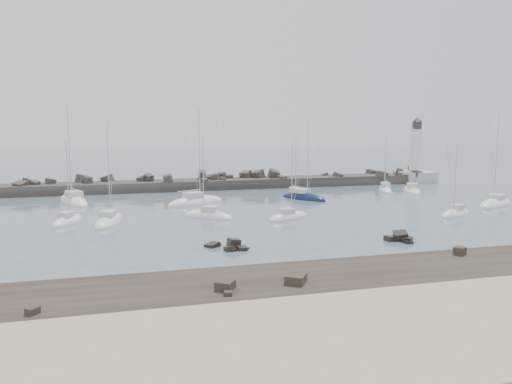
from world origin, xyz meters
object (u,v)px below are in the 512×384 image
(sailboat_10, at_px, (412,191))
(sailboat_13, at_px, (109,222))
(sailboat_4, at_px, (196,203))
(sailboat_12, at_px, (385,190))
(sailboat_6, at_px, (295,195))
(sailboat_1, at_px, (73,202))
(sailboat_7, at_px, (288,218))
(sailboat_8, at_px, (304,198))
(sailboat_3, at_px, (68,221))
(sailboat_9, at_px, (456,214))
(lighthouse, at_px, (415,167))
(sailboat_5, at_px, (208,217))
(sailboat_11, at_px, (495,204))

(sailboat_10, bearing_deg, sailboat_13, -164.16)
(sailboat_4, bearing_deg, sailboat_12, 8.03)
(sailboat_6, bearing_deg, sailboat_1, 176.51)
(sailboat_13, bearing_deg, sailboat_12, 19.74)
(sailboat_6, relative_size, sailboat_7, 1.05)
(sailboat_1, bearing_deg, sailboat_4, -16.70)
(sailboat_8, height_order, sailboat_10, sailboat_8)
(sailboat_1, height_order, sailboat_3, sailboat_1)
(sailboat_10, bearing_deg, sailboat_8, -173.51)
(sailboat_12, bearing_deg, sailboat_13, -160.26)
(sailboat_10, xyz_separation_m, sailboat_12, (-4.04, 2.56, 0.00))
(sailboat_7, xyz_separation_m, sailboat_9, (23.20, -3.69, 0.01))
(lighthouse, distance_m, sailboat_5, 58.52)
(sailboat_1, distance_m, sailboat_13, 19.16)
(sailboat_7, bearing_deg, sailboat_12, 38.69)
(lighthouse, distance_m, sailboat_3, 74.07)
(sailboat_3, relative_size, sailboat_12, 0.97)
(sailboat_5, xyz_separation_m, sailboat_12, (36.45, 17.39, 0.01))
(sailboat_7, bearing_deg, sailboat_1, 143.60)
(sailboat_8, bearing_deg, sailboat_10, 6.49)
(lighthouse, relative_size, sailboat_9, 1.36)
(sailboat_9, bearing_deg, sailboat_13, 171.51)
(sailboat_11, height_order, sailboat_13, sailboat_11)
(sailboat_4, height_order, sailboat_7, sailboat_4)
(sailboat_8, bearing_deg, sailboat_1, 171.42)
(sailboat_8, xyz_separation_m, sailboat_12, (18.08, 5.08, 0.02))
(sailboat_3, height_order, sailboat_13, sailboat_13)
(sailboat_8, bearing_deg, sailboat_9, -52.20)
(sailboat_3, distance_m, sailboat_4, 21.12)
(lighthouse, xyz_separation_m, sailboat_4, (-50.34, -17.29, -2.94))
(sailboat_12, bearing_deg, sailboat_5, -154.49)
(sailboat_9, bearing_deg, lighthouse, 65.31)
(sailboat_4, height_order, sailboat_8, sailboat_4)
(sailboat_3, xyz_separation_m, sailboat_10, (58.49, 13.50, 0.02))
(sailboat_3, height_order, sailboat_7, sailboat_3)
(lighthouse, height_order, sailboat_13, lighthouse)
(sailboat_10, bearing_deg, sailboat_4, -176.35)
(sailboat_9, xyz_separation_m, sailboat_12, (2.92, 24.62, 0.02))
(sailboat_9, bearing_deg, sailboat_11, 27.03)
(sailboat_7, distance_m, sailboat_12, 33.47)
(sailboat_8, bearing_deg, sailboat_11, -27.07)
(sailboat_3, height_order, sailboat_4, sailboat_4)
(sailboat_1, relative_size, sailboat_5, 1.41)
(sailboat_7, distance_m, sailboat_13, 23.40)
(sailboat_3, distance_m, sailboat_11, 63.13)
(sailboat_8, relative_size, sailboat_12, 1.21)
(sailboat_5, xyz_separation_m, sailboat_10, (40.49, 14.83, 0.01))
(sailboat_11, xyz_separation_m, sailboat_12, (-8.63, 18.72, 0.02))
(sailboat_7, bearing_deg, sailboat_11, 3.63)
(sailboat_11, height_order, sailboat_12, sailboat_11)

